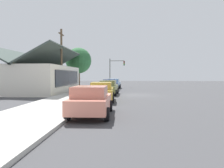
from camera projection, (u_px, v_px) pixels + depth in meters
name	position (u px, v px, depth m)	size (l,w,h in m)	color
ground_plane	(133.00, 95.00, 23.81)	(120.00, 120.00, 0.00)	#424244
sidewalk_curb	(82.00, 94.00, 24.14)	(60.00, 4.20, 0.16)	#B2AFA8
car_coral	(91.00, 101.00, 11.55)	(4.59, 2.14, 1.59)	#EA8C75
car_mustard	(102.00, 92.00, 17.93)	(4.50, 2.18, 1.59)	gold
car_olive	(109.00, 87.00, 23.97)	(4.57, 2.11, 1.59)	olive
car_navy	(110.00, 85.00, 30.04)	(4.42, 2.21, 1.59)	navy
car_skyblue	(114.00, 83.00, 35.70)	(4.71, 2.21, 1.59)	#8CB7E0
storefront_building	(37.00, 78.00, 27.80)	(13.58, 8.27, 5.54)	silver
shade_tree	(79.00, 61.00, 36.27)	(4.26, 4.26, 6.73)	brown
traffic_light_main	(116.00, 68.00, 39.94)	(0.37, 2.79, 5.20)	#383833
utility_pole_wooden	(62.00, 60.00, 25.38)	(1.80, 0.24, 7.50)	brown
fire_hydrant_red	(92.00, 91.00, 22.40)	(0.22, 0.22, 0.71)	red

